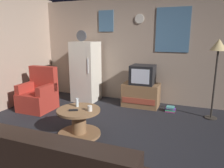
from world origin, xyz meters
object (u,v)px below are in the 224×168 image
(crt_tv, at_px, (143,75))
(armchair, at_px, (39,95))
(wine_glass, at_px, (77,102))
(book_stack, at_px, (170,109))
(tv_stand, at_px, (141,95))
(fridge, at_px, (86,71))
(standing_lamp, at_px, (218,51))
(remote_control, at_px, (73,110))
(mug_ceramic_white, at_px, (90,108))
(coffee_table, at_px, (79,122))

(crt_tv, bearing_deg, armchair, -153.39)
(wine_glass, relative_size, book_stack, 0.69)
(tv_stand, xyz_separation_m, book_stack, (0.71, -0.16, -0.22))
(crt_tv, distance_m, book_stack, 0.99)
(crt_tv, relative_size, book_stack, 2.48)
(fridge, xyz_separation_m, standing_lamp, (2.96, -0.20, 0.60))
(remote_control, bearing_deg, crt_tv, 42.94)
(wine_glass, bearing_deg, book_stack, 49.07)
(crt_tv, relative_size, mug_ceramic_white, 6.00)
(crt_tv, bearing_deg, fridge, -177.86)
(standing_lamp, height_order, book_stack, standing_lamp)
(standing_lamp, relative_size, armchair, 1.66)
(mug_ceramic_white, bearing_deg, fridge, 119.69)
(tv_stand, height_order, remote_control, tv_stand)
(standing_lamp, relative_size, coffee_table, 2.21)
(coffee_table, bearing_deg, wine_glass, 129.82)
(crt_tv, distance_m, remote_control, 2.10)
(remote_control, xyz_separation_m, armchair, (-1.46, 0.90, -0.13))
(fridge, bearing_deg, mug_ceramic_white, -60.31)
(armchair, bearing_deg, remote_control, -31.70)
(remote_control, height_order, book_stack, remote_control)
(wine_glass, bearing_deg, tv_stand, 68.76)
(mug_ceramic_white, bearing_deg, coffee_table, 178.06)
(armchair, height_order, book_stack, armchair)
(mug_ceramic_white, bearing_deg, wine_glass, 159.80)
(tv_stand, bearing_deg, wine_glass, -111.24)
(tv_stand, relative_size, remote_control, 5.60)
(standing_lamp, bearing_deg, fridge, 176.15)
(tv_stand, height_order, wine_glass, wine_glass)
(standing_lamp, xyz_separation_m, wine_glass, (-2.21, -1.52, -0.82))
(coffee_table, relative_size, wine_glass, 4.80)
(wine_glass, bearing_deg, armchair, 153.57)
(tv_stand, bearing_deg, crt_tv, -2.02)
(standing_lamp, xyz_separation_m, mug_ceramic_white, (-1.92, -1.63, -0.85))
(tv_stand, relative_size, crt_tv, 1.56)
(standing_lamp, bearing_deg, remote_control, -141.60)
(crt_tv, relative_size, armchair, 0.56)
(crt_tv, bearing_deg, book_stack, -13.17)
(mug_ceramic_white, bearing_deg, book_stack, 57.46)
(crt_tv, distance_m, armchair, 2.42)
(mug_ceramic_white, bearing_deg, tv_stand, 78.29)
(fridge, xyz_separation_m, remote_control, (0.79, -1.92, -0.29))
(standing_lamp, relative_size, book_stack, 7.30)
(coffee_table, height_order, remote_control, remote_control)
(fridge, height_order, coffee_table, fridge)
(armchair, bearing_deg, standing_lamp, 12.66)
(crt_tv, xyz_separation_m, wine_glass, (-0.72, -1.77, -0.23))
(armchair, bearing_deg, book_stack, 17.89)
(fridge, relative_size, crt_tv, 3.28)
(crt_tv, xyz_separation_m, remote_control, (-0.67, -1.97, -0.29))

